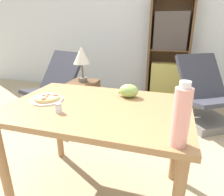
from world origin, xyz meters
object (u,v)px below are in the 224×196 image
Objects in this scene: lounge_chair_near at (55,96)px; table_lamp at (82,57)px; side_table at (84,103)px; pizza_on_plate at (47,99)px; grape_bunch at (129,91)px; salt_shaker at (59,108)px; lounge_chair_far at (205,103)px; bookshelf at (169,54)px; drink_bottle at (181,117)px.

lounge_chair_near is 2.07× the size of table_lamp.
pizza_on_plate is at bearing -78.09° from side_table.
table_lamp is (-0.76, 0.84, 0.09)m from grape_bunch.
pizza_on_plate is 0.52× the size of table_lamp.
lounge_chair_far reaches higher than salt_shaker.
pizza_on_plate is 0.13× the size of bookshelf.
side_table is (0.52, -0.13, 0.00)m from lounge_chair_near.
table_lamp is (-0.23, 1.08, 0.13)m from pizza_on_plate.
pizza_on_plate is at bearing -156.00° from grape_bunch.
drink_bottle is at bearing -26.10° from lounge_chair_near.
lounge_chair_far is at bearing -60.37° from bookshelf.
grape_bunch is 1.58m from lounge_chair_far.
side_table is at bearing 101.91° from pizza_on_plate.
grape_bunch is at bearing 121.98° from drink_bottle.
salt_shaker is 1.31m from table_lamp.
table_lamp is at bearing 101.91° from pizza_on_plate.
drink_bottle is 0.68× the size of table_lamp.
grape_bunch is 1.69m from lounge_chair_near.
lounge_chair_far reaches higher than side_table.
lounge_chair_near is at bearing 165.81° from side_table.
lounge_chair_near is 0.94× the size of lounge_chair_far.
drink_bottle is at bearing -51.55° from table_lamp.
pizza_on_plate is 1.44× the size of grape_bunch.
table_lamp is (-0.98, -1.39, 0.11)m from bookshelf.
salt_shaker is at bearing 167.35° from drink_bottle.
table_lamp is at bearing 132.12° from grape_bunch.
table_lamp reaches higher than lounge_chair_far.
lounge_chair_near reaches higher than side_table.
drink_bottle is 0.31× the size of lounge_chair_far.
bookshelf is at bearing 55.00° from table_lamp.
table_lamp is (-1.51, -0.45, 0.60)m from lounge_chair_far.
lounge_chair_near is at bearing 165.81° from table_lamp.
lounge_chair_near reaches higher than salt_shaker.
bookshelf is (-0.53, 0.94, 0.48)m from lounge_chair_far.
lounge_chair_near reaches higher than grape_bunch.
pizza_on_plate is 2.59m from bookshelf.
bookshelf is (0.75, 2.48, 0.01)m from pizza_on_plate.
lounge_chair_near is (-0.75, 1.21, -0.47)m from pizza_on_plate.
side_table is at bearing 0.00° from table_lamp.
salt_shaker reaches higher than pizza_on_plate.
table_lamp is at bearing 2.85° from lounge_chair_near.
grape_bunch reaches higher than pizza_on_plate.
salt_shaker is (0.19, -0.16, 0.01)m from pizza_on_plate.
salt_shaker is at bearing -102.00° from bookshelf.
grape_bunch is 0.27× the size of side_table.
bookshelf is at bearing 87.87° from lounge_chair_far.
bookshelf is 3.88× the size of table_lamp.
grape_bunch is 0.17× the size of lounge_chair_near.
side_table is at bearing 132.12° from grape_bunch.
grape_bunch is 0.36× the size of table_lamp.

